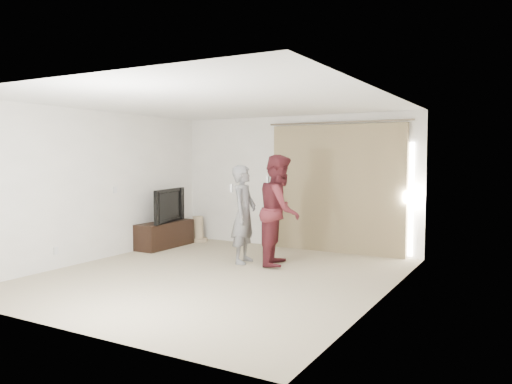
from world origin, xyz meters
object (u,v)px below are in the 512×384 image
tv (164,205)px  person_man (244,214)px  person_woman (280,210)px  tv_console (165,234)px

tv → person_man: bearing=-114.0°
tv → person_woman: 2.75m
tv → person_woman: bearing=-107.9°
person_man → tv_console: bearing=167.1°
tv_console → tv: tv is taller
tv_console → person_woman: 2.83m
person_man → person_woman: size_ratio=0.90×
tv → person_man: (2.13, -0.49, -0.01)m
tv_console → tv: size_ratio=1.14×
tv_console → person_man: person_man is taller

